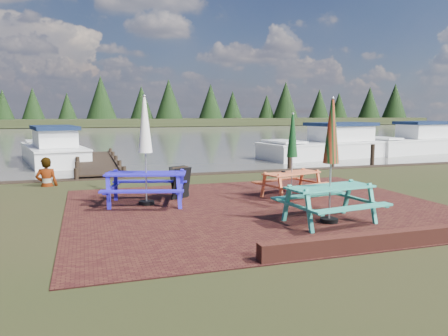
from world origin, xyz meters
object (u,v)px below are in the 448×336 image
(jetty, at_px, (97,162))
(person, at_px, (45,158))
(picnic_table_blue, at_px, (146,168))
(boat_jetty, at_px, (53,151))
(picnic_table_teal, at_px, (330,180))
(chalkboard, at_px, (180,182))
(boat_far, at_px, (415,143))
(boat_near, at_px, (330,146))
(picnic_table_red, at_px, (292,169))

(jetty, relative_size, person, 5.02)
(picnic_table_blue, height_order, boat_jetty, picnic_table_blue)
(picnic_table_teal, bearing_deg, chalkboard, 116.95)
(picnic_table_teal, bearing_deg, boat_jetty, 104.94)
(jetty, distance_m, person, 5.70)
(boat_far, relative_size, person, 3.90)
(boat_near, distance_m, person, 15.32)
(picnic_table_red, relative_size, picnic_table_blue, 0.84)
(jetty, bearing_deg, picnic_table_teal, -70.22)
(picnic_table_blue, xyz_separation_m, jetty, (-0.93, 9.11, -0.83))
(picnic_table_blue, relative_size, jetty, 0.30)
(jetty, bearing_deg, person, -107.13)
(picnic_table_teal, xyz_separation_m, boat_jetty, (-6.30, 14.98, -0.50))
(jetty, height_order, boat_near, boat_near)
(chalkboard, relative_size, jetty, 0.09)
(picnic_table_red, distance_m, boat_near, 12.71)
(picnic_table_blue, xyz_separation_m, person, (-2.59, 3.72, -0.04))
(picnic_table_red, relative_size, person, 1.25)
(picnic_table_red, relative_size, jetty, 0.25)
(picnic_table_teal, relative_size, person, 1.43)
(boat_far, height_order, person, person)
(picnic_table_teal, relative_size, picnic_table_red, 1.14)
(picnic_table_teal, height_order, person, picnic_table_teal)
(chalkboard, bearing_deg, boat_far, 6.23)
(boat_jetty, distance_m, boat_far, 20.50)
(jetty, height_order, boat_jetty, boat_jetty)
(picnic_table_blue, bearing_deg, person, 140.74)
(jetty, relative_size, boat_near, 1.12)
(boat_jetty, bearing_deg, boat_near, -19.07)
(boat_near, bearing_deg, picnic_table_red, 134.56)
(chalkboard, distance_m, boat_far, 19.48)
(picnic_table_blue, bearing_deg, boat_jetty, 119.37)
(chalkboard, xyz_separation_m, jetty, (-1.91, 8.57, -0.33))
(picnic_table_red, relative_size, boat_near, 0.28)
(chalkboard, bearing_deg, boat_jetty, 83.23)
(jetty, distance_m, boat_jetty, 3.54)
(chalkboard, xyz_separation_m, person, (-3.57, 3.17, 0.46))
(picnic_table_teal, bearing_deg, boat_far, 36.18)
(boat_far, bearing_deg, chalkboard, 112.13)
(boat_jetty, relative_size, boat_far, 1.03)
(picnic_table_red, height_order, jetty, picnic_table_red)
(picnic_table_teal, distance_m, picnic_table_red, 2.77)
(picnic_table_blue, distance_m, person, 4.53)
(chalkboard, bearing_deg, person, 112.98)
(picnic_table_teal, relative_size, boat_near, 0.32)
(boat_near, bearing_deg, person, 105.00)
(chalkboard, bearing_deg, picnic_table_teal, -80.58)
(boat_jetty, bearing_deg, picnic_table_blue, -87.66)
(picnic_table_teal, distance_m, person, 8.96)
(picnic_table_blue, bearing_deg, chalkboard, 44.90)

